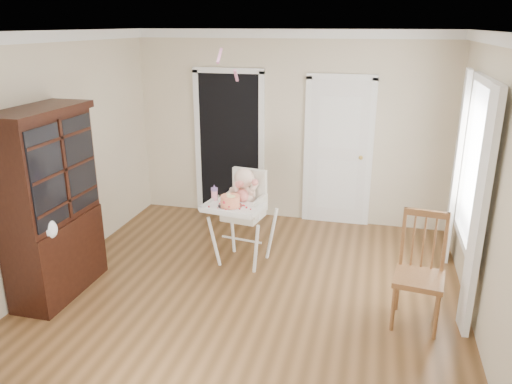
% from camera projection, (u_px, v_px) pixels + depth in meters
% --- Properties ---
extents(floor, '(5.00, 5.00, 0.00)m').
position_uv_depth(floor, '(244.00, 301.00, 5.24)').
color(floor, brown).
rests_on(floor, ground).
extents(ceiling, '(5.00, 5.00, 0.00)m').
position_uv_depth(ceiling, '(242.00, 32.00, 4.37)').
color(ceiling, white).
rests_on(ceiling, wall_back).
extents(wall_back, '(4.50, 0.00, 4.50)m').
position_uv_depth(wall_back, '(290.00, 128.00, 7.10)').
color(wall_back, beige).
rests_on(wall_back, floor).
extents(wall_left, '(0.00, 5.00, 5.00)m').
position_uv_depth(wall_left, '(40.00, 164.00, 5.32)').
color(wall_left, beige).
rests_on(wall_left, floor).
extents(wall_right, '(0.00, 5.00, 5.00)m').
position_uv_depth(wall_right, '(495.00, 197.00, 4.29)').
color(wall_right, beige).
rests_on(wall_right, floor).
extents(crown_molding, '(4.50, 5.00, 0.12)m').
position_uv_depth(crown_molding, '(242.00, 39.00, 4.39)').
color(crown_molding, white).
rests_on(crown_molding, ceiling).
extents(doorway, '(1.06, 0.05, 2.22)m').
position_uv_depth(doorway, '(229.00, 142.00, 7.37)').
color(doorway, black).
rests_on(doorway, wall_back).
extents(closet_door, '(0.96, 0.09, 2.13)m').
position_uv_depth(closet_door, '(338.00, 154.00, 7.02)').
color(closet_door, white).
rests_on(closet_door, wall_back).
extents(window_right, '(0.13, 1.84, 2.30)m').
position_uv_depth(window_right, '(471.00, 177.00, 5.06)').
color(window_right, white).
rests_on(window_right, wall_right).
extents(high_chair, '(0.77, 0.91, 1.16)m').
position_uv_depth(high_chair, '(243.00, 207.00, 5.88)').
color(high_chair, white).
rests_on(high_chair, floor).
extents(baby, '(0.34, 0.29, 0.55)m').
position_uv_depth(baby, '(244.00, 192.00, 5.85)').
color(baby, beige).
rests_on(baby, high_chair).
extents(cake, '(0.28, 0.28, 0.13)m').
position_uv_depth(cake, '(230.00, 201.00, 5.62)').
color(cake, silver).
rests_on(cake, high_chair).
extents(sippy_cup, '(0.08, 0.08, 0.19)m').
position_uv_depth(sippy_cup, '(214.00, 194.00, 5.82)').
color(sippy_cup, pink).
rests_on(sippy_cup, high_chair).
extents(china_cabinet, '(0.53, 1.18, 2.00)m').
position_uv_depth(china_cabinet, '(51.00, 205.00, 5.13)').
color(china_cabinet, black).
rests_on(china_cabinet, floor).
extents(dining_chair, '(0.50, 0.50, 1.10)m').
position_uv_depth(dining_chair, '(419.00, 274.00, 4.72)').
color(dining_chair, brown).
rests_on(dining_chair, floor).
extents(streamer, '(0.13, 0.48, 0.15)m').
position_uv_depth(streamer, '(220.00, 56.00, 5.70)').
color(streamer, pink).
rests_on(streamer, ceiling).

